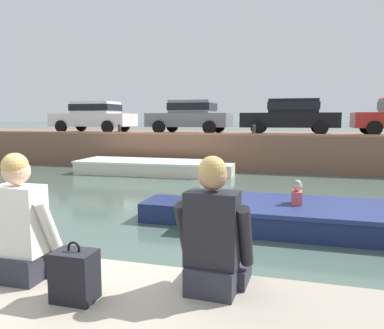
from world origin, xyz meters
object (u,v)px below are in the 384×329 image
(car_left_inner_grey, at_px, (191,115))
(person_seated_right, at_px, (24,230))
(mooring_bollard_mid, at_px, (254,130))
(boat_moored_west_cream, at_px, (150,167))
(car_leftmost_white, at_px, (94,115))
(mooring_bollard_west, at_px, (119,129))
(bottle_drink, at_px, (14,257))
(motorboat_passing, at_px, (328,218))
(backpack_on_ledge, at_px, (76,276))
(car_centre_black, at_px, (290,115))
(person_seated_middle, at_px, (214,239))

(car_left_inner_grey, bearing_deg, person_seated_right, -78.91)
(mooring_bollard_mid, height_order, person_seated_right, mooring_bollard_mid)
(boat_moored_west_cream, distance_m, car_left_inner_grey, 4.20)
(car_leftmost_white, bearing_deg, person_seated_right, -61.63)
(mooring_bollard_west, distance_m, bottle_drink, 14.18)
(motorboat_passing, height_order, person_seated_right, person_seated_right)
(mooring_bollard_west, height_order, person_seated_right, mooring_bollard_west)
(motorboat_passing, relative_size, backpack_on_ledge, 17.35)
(car_centre_black, height_order, person_seated_middle, car_centre_black)
(mooring_bollard_mid, bearing_deg, person_seated_middle, -84.85)
(mooring_bollard_west, bearing_deg, boat_moored_west_cream, -38.98)
(motorboat_passing, bearing_deg, car_left_inner_grey, 119.49)
(motorboat_passing, distance_m, person_seated_middle, 5.25)
(car_left_inner_grey, relative_size, person_seated_middle, 4.12)
(car_left_inner_grey, bearing_deg, car_leftmost_white, 179.98)
(car_left_inner_grey, xyz_separation_m, mooring_bollard_mid, (3.21, -1.85, -0.61))
(bottle_drink, bearing_deg, person_seated_middle, 2.29)
(car_centre_black, bearing_deg, mooring_bollard_west, -166.05)
(person_seated_right, height_order, backpack_on_ledge, person_seated_right)
(car_leftmost_white, bearing_deg, mooring_bollard_west, -38.43)
(car_leftmost_white, distance_m, bottle_drink, 16.89)
(boat_moored_west_cream, xyz_separation_m, bottle_drink, (3.39, -11.27, 0.78))
(boat_moored_west_cream, bearing_deg, motorboat_passing, -44.99)
(car_left_inner_grey, bearing_deg, bottle_drink, -79.59)
(backpack_on_ledge, bearing_deg, mooring_bollard_mid, 91.33)
(car_leftmost_white, height_order, bottle_drink, car_leftmost_white)
(car_leftmost_white, bearing_deg, bottle_drink, -62.06)
(person_seated_right, bearing_deg, car_centre_black, 83.64)
(car_centre_black, relative_size, mooring_bollard_west, 9.49)
(person_seated_right, bearing_deg, car_leftmost_white, 118.37)
(motorboat_passing, distance_m, mooring_bollard_mid, 8.42)
(car_leftmost_white, bearing_deg, backpack_on_ledge, -60.29)
(boat_moored_west_cream, relative_size, car_leftmost_white, 1.48)
(bottle_drink, bearing_deg, boat_moored_west_cream, 106.74)
(person_seated_right, xyz_separation_m, bottle_drink, (-0.21, 0.12, -0.28))
(mooring_bollard_west, distance_m, person_seated_middle, 14.84)
(person_seated_right, height_order, bottle_drink, person_seated_right)
(car_centre_black, xyz_separation_m, person_seated_middle, (-0.23, -14.81, -1.00))
(mooring_bollard_mid, bearing_deg, car_leftmost_white, 167.55)
(car_leftmost_white, bearing_deg, motorboat_passing, -42.50)
(motorboat_passing, height_order, person_seated_middle, person_seated_middle)
(mooring_bollard_west, bearing_deg, bottle_drink, -66.88)
(mooring_bollard_mid, height_order, bottle_drink, mooring_bollard_mid)
(car_leftmost_white, xyz_separation_m, mooring_bollard_mid, (8.36, -1.85, -0.61))
(boat_moored_west_cream, relative_size, car_centre_black, 1.47)
(motorboat_passing, relative_size, mooring_bollard_west, 15.90)
(motorboat_passing, relative_size, car_leftmost_white, 1.69)
(bottle_drink, bearing_deg, motorboat_passing, 61.02)
(mooring_bollard_mid, relative_size, person_seated_middle, 0.46)
(person_seated_right, relative_size, bottle_drink, 4.73)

